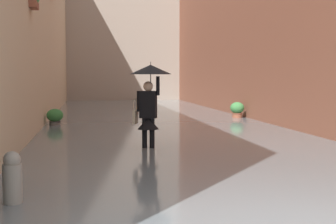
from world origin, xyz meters
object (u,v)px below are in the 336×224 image
object	(u,v)px
potted_plant_near_right	(55,117)
mooring_bollard	(12,183)
person_wading	(149,91)
potted_plant_near_left	(237,110)

from	to	relation	value
potted_plant_near_right	mooring_bollard	world-z (taller)	mooring_bollard
person_wading	potted_plant_near_right	bearing A→B (deg)	-66.34
person_wading	mooring_bollard	world-z (taller)	person_wading
person_wading	potted_plant_near_right	world-z (taller)	person_wading
potted_plant_near_left	potted_plant_near_right	world-z (taller)	potted_plant_near_left
person_wading	mooring_bollard	distance (m)	5.29
potted_plant_near_left	mooring_bollard	world-z (taller)	mooring_bollard
potted_plant_near_left	potted_plant_near_right	size ratio (longest dim) A/B	1.12
person_wading	mooring_bollard	size ratio (longest dim) A/B	2.57
potted_plant_near_right	mooring_bollard	xyz separation A→B (m)	(-0.16, 10.42, 0.02)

